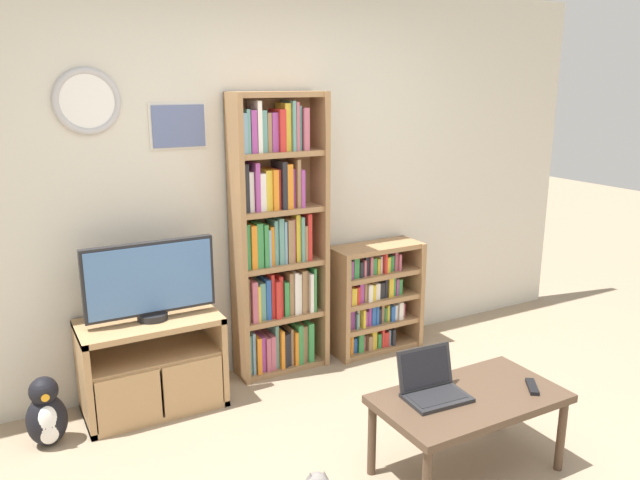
% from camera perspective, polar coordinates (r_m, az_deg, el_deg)
% --- Properties ---
extents(wall_back, '(5.65, 0.09, 2.60)m').
position_cam_1_polar(wall_back, '(4.21, -6.34, 5.14)').
color(wall_back, beige).
rests_on(wall_back, ground_plane).
extents(tv_stand, '(0.83, 0.44, 0.58)m').
position_cam_1_polar(tv_stand, '(4.01, -15.06, -10.93)').
color(tv_stand, tan).
rests_on(tv_stand, ground_plane).
extents(television, '(0.77, 0.18, 0.48)m').
position_cam_1_polar(television, '(3.82, -15.27, -3.60)').
color(television, black).
rests_on(television, tv_stand).
extents(bookshelf_tall, '(0.64, 0.24, 1.91)m').
position_cam_1_polar(bookshelf_tall, '(4.19, -4.03, -0.09)').
color(bookshelf_tall, '#9E754C').
rests_on(bookshelf_tall, ground_plane).
extents(bookshelf_short, '(0.69, 0.30, 0.81)m').
position_cam_1_polar(bookshelf_short, '(4.68, 4.65, -5.32)').
color(bookshelf_short, '#9E754C').
rests_on(bookshelf_short, ground_plane).
extents(coffee_table, '(0.96, 0.53, 0.44)m').
position_cam_1_polar(coffee_table, '(3.35, 13.51, -14.37)').
color(coffee_table, '#4C3828').
rests_on(coffee_table, ground_plane).
extents(laptop, '(0.33, 0.27, 0.23)m').
position_cam_1_polar(laptop, '(3.26, 10.19, -12.91)').
color(laptop, '#232326').
rests_on(laptop, coffee_table).
extents(remote_near_laptop, '(0.13, 0.15, 0.02)m').
position_cam_1_polar(remote_near_laptop, '(3.47, 18.83, -12.58)').
color(remote_near_laptop, black).
rests_on(remote_near_laptop, coffee_table).
extents(penguin_figurine, '(0.22, 0.20, 0.40)m').
position_cam_1_polar(penguin_figurine, '(3.88, -23.73, -14.41)').
color(penguin_figurine, black).
rests_on(penguin_figurine, ground_plane).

